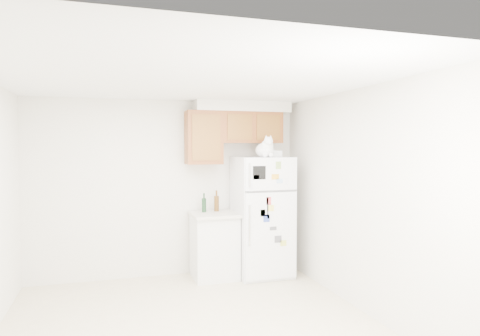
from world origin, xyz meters
name	(u,v)px	position (x,y,z in m)	size (l,w,h in m)	color
ground_plane	(195,332)	(0.00, 0.00, -0.01)	(3.80, 4.00, 0.01)	beige
room_shell	(201,163)	(0.12, 0.24, 1.67)	(3.84, 4.04, 2.52)	silver
refrigerator	(262,216)	(1.30, 1.61, 0.85)	(0.76, 0.78, 1.70)	white
base_counter	(214,245)	(0.61, 1.68, 0.46)	(0.64, 0.64, 0.92)	white
cat	(266,149)	(1.29, 1.44, 1.82)	(0.30, 0.44, 0.31)	white
storage_box_back	(269,153)	(1.41, 1.63, 1.75)	(0.18, 0.13, 0.10)	white
storage_box_front	(276,154)	(1.47, 1.52, 1.74)	(0.15, 0.11, 0.09)	white
bottle_green	(204,203)	(0.49, 1.78, 1.05)	(0.06, 0.06, 0.27)	#19381E
bottle_amber	(217,201)	(0.68, 1.81, 1.07)	(0.07, 0.07, 0.30)	#593814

